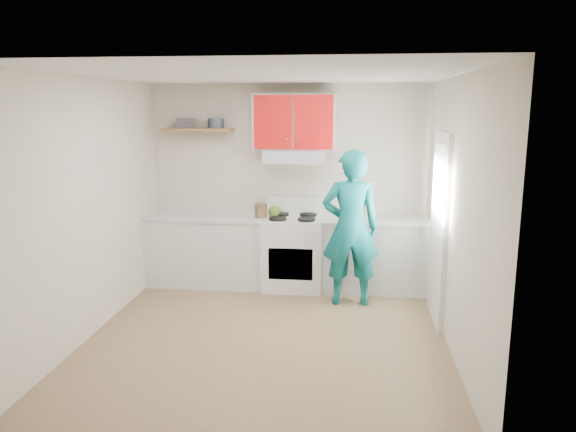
# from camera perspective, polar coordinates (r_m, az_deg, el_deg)

# --- Properties ---
(floor) EXTENTS (3.80, 3.80, 0.00)m
(floor) POSITION_cam_1_polar(r_m,az_deg,el_deg) (5.69, -2.18, -12.51)
(floor) COLOR brown
(floor) RESTS_ON ground
(ceiling) EXTENTS (3.60, 3.80, 0.04)m
(ceiling) POSITION_cam_1_polar(r_m,az_deg,el_deg) (5.21, -2.40, 14.65)
(ceiling) COLOR white
(ceiling) RESTS_ON floor
(back_wall) EXTENTS (3.60, 0.04, 2.60)m
(back_wall) POSITION_cam_1_polar(r_m,az_deg,el_deg) (7.15, 0.02, 3.33)
(back_wall) COLOR beige
(back_wall) RESTS_ON floor
(front_wall) EXTENTS (3.60, 0.04, 2.60)m
(front_wall) POSITION_cam_1_polar(r_m,az_deg,el_deg) (3.48, -7.04, -5.45)
(front_wall) COLOR beige
(front_wall) RESTS_ON floor
(left_wall) EXTENTS (0.04, 3.80, 2.60)m
(left_wall) POSITION_cam_1_polar(r_m,az_deg,el_deg) (5.84, -20.01, 0.81)
(left_wall) COLOR beige
(left_wall) RESTS_ON floor
(right_wall) EXTENTS (0.04, 3.80, 2.60)m
(right_wall) POSITION_cam_1_polar(r_m,az_deg,el_deg) (5.33, 17.21, 0.03)
(right_wall) COLOR beige
(right_wall) RESTS_ON floor
(door) EXTENTS (0.05, 0.85, 2.05)m
(door) POSITION_cam_1_polar(r_m,az_deg,el_deg) (6.06, 15.63, -1.22)
(door) COLOR white
(door) RESTS_ON floor
(door_glass) EXTENTS (0.01, 0.55, 0.95)m
(door_glass) POSITION_cam_1_polar(r_m,az_deg,el_deg) (5.98, 15.59, 2.76)
(door_glass) COLOR white
(door_glass) RESTS_ON door
(counter_left) EXTENTS (1.52, 0.60, 0.90)m
(counter_left) POSITION_cam_1_polar(r_m,az_deg,el_deg) (7.23, -8.49, -3.60)
(counter_left) COLOR silver
(counter_left) RESTS_ON floor
(counter_right) EXTENTS (1.32, 0.60, 0.90)m
(counter_right) POSITION_cam_1_polar(r_m,az_deg,el_deg) (7.00, 9.08, -4.11)
(counter_right) COLOR silver
(counter_right) RESTS_ON floor
(stove) EXTENTS (0.76, 0.65, 0.92)m
(stove) POSITION_cam_1_polar(r_m,az_deg,el_deg) (7.00, 0.54, -3.89)
(stove) COLOR white
(stove) RESTS_ON floor
(range_hood) EXTENTS (0.76, 0.44, 0.15)m
(range_hood) POSITION_cam_1_polar(r_m,az_deg,el_deg) (6.88, 0.65, 6.32)
(range_hood) COLOR silver
(range_hood) RESTS_ON back_wall
(upper_cabinets) EXTENTS (1.02, 0.33, 0.70)m
(upper_cabinets) POSITION_cam_1_polar(r_m,az_deg,el_deg) (6.91, 0.70, 9.87)
(upper_cabinets) COLOR #B91110
(upper_cabinets) RESTS_ON back_wall
(shelf) EXTENTS (0.90, 0.30, 0.04)m
(shelf) POSITION_cam_1_polar(r_m,az_deg,el_deg) (7.16, -9.41, 8.97)
(shelf) COLOR brown
(shelf) RESTS_ON back_wall
(books) EXTENTS (0.27, 0.22, 0.12)m
(books) POSITION_cam_1_polar(r_m,az_deg,el_deg) (7.22, -10.70, 9.56)
(books) COLOR #453C43
(books) RESTS_ON shelf
(tin) EXTENTS (0.23, 0.23, 0.13)m
(tin) POSITION_cam_1_polar(r_m,az_deg,el_deg) (7.11, -7.61, 9.66)
(tin) COLOR #333D4C
(tin) RESTS_ON shelf
(kettle) EXTENTS (0.21, 0.21, 0.14)m
(kettle) POSITION_cam_1_polar(r_m,az_deg,el_deg) (6.97, -1.42, 0.53)
(kettle) COLOR #4A701F
(kettle) RESTS_ON stove
(crock) EXTENTS (0.18, 0.18, 0.19)m
(crock) POSITION_cam_1_polar(r_m,az_deg,el_deg) (6.92, -2.87, 0.49)
(crock) COLOR brown
(crock) RESTS_ON counter_left
(cutting_board) EXTENTS (0.33, 0.24, 0.02)m
(cutting_board) POSITION_cam_1_polar(r_m,az_deg,el_deg) (6.82, 7.80, -0.51)
(cutting_board) COLOR olive
(cutting_board) RESTS_ON counter_right
(silicone_mat) EXTENTS (0.34, 0.29, 0.01)m
(silicone_mat) POSITION_cam_1_polar(r_m,az_deg,el_deg) (6.89, 11.45, -0.57)
(silicone_mat) COLOR red
(silicone_mat) RESTS_ON counter_right
(person) EXTENTS (0.71, 0.51, 1.84)m
(person) POSITION_cam_1_polar(r_m,az_deg,el_deg) (6.35, 6.61, -1.27)
(person) COLOR #0B676A
(person) RESTS_ON floor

